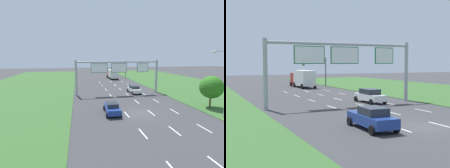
% 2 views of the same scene
% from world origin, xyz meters
% --- Properties ---
extents(ground_plane, '(200.00, 200.00, 0.00)m').
position_xyz_m(ground_plane, '(0.00, 0.00, 0.00)').
color(ground_plane, '#38383A').
extents(grass_verge_right, '(24.00, 120.00, 0.06)m').
position_xyz_m(grass_verge_right, '(21.00, 10.00, 0.03)').
color(grass_verge_right, '#335B28').
rests_on(grass_verge_right, ground_plane).
extents(grass_verge_left, '(24.00, 120.00, 0.06)m').
position_xyz_m(grass_verge_left, '(-21.00, 10.00, 0.03)').
color(grass_verge_left, '#335B28').
rests_on(grass_verge_left, ground_plane).
extents(lane_dashes_inner_left, '(0.14, 50.40, 0.01)m').
position_xyz_m(lane_dashes_inner_left, '(-1.75, 6.00, 0.00)').
color(lane_dashes_inner_left, white).
rests_on(lane_dashes_inner_left, ground_plane).
extents(lane_dashes_inner_right, '(0.14, 50.40, 0.01)m').
position_xyz_m(lane_dashes_inner_right, '(1.75, 6.00, 0.00)').
color(lane_dashes_inner_right, white).
rests_on(lane_dashes_inner_right, ground_plane).
extents(lane_dashes_slip, '(0.14, 50.40, 0.01)m').
position_xyz_m(lane_dashes_slip, '(5.25, 6.00, 0.00)').
color(lane_dashes_slip, white).
rests_on(lane_dashes_slip, ground_plane).
extents(car_near_red, '(2.17, 4.53, 1.56)m').
position_xyz_m(car_near_red, '(-3.62, 0.79, 0.78)').
color(car_near_red, navy).
rests_on(car_near_red, ground_plane).
extents(car_lead_silver, '(2.07, 4.52, 1.60)m').
position_xyz_m(car_lead_silver, '(3.60, 13.23, 0.82)').
color(car_lead_silver, white).
rests_on(car_lead_silver, ground_plane).
extents(box_truck, '(2.79, 7.88, 3.18)m').
position_xyz_m(box_truck, '(3.65, 37.67, 1.72)').
color(box_truck, '#B21E19').
rests_on(box_truck, ground_plane).
extents(sign_gantry, '(17.24, 0.44, 7.00)m').
position_xyz_m(sign_gantry, '(0.02, 12.88, 4.94)').
color(sign_gantry, '#9EA0A5').
rests_on(sign_gantry, ground_plane).
extents(traffic_light_mast, '(4.76, 0.49, 5.60)m').
position_xyz_m(traffic_light_mast, '(6.55, 38.14, 3.87)').
color(traffic_light_mast, '#47494F').
rests_on(traffic_light_mast, ground_plane).
extents(roadside_tree_near, '(3.37, 3.37, 4.83)m').
position_xyz_m(roadside_tree_near, '(11.56, 0.70, 3.14)').
color(roadside_tree_near, '#513823').
rests_on(roadside_tree_near, ground_plane).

